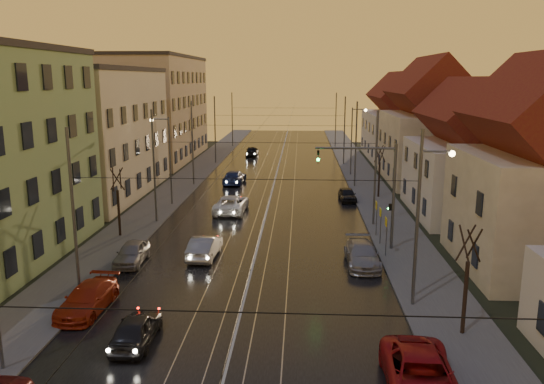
% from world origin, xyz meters
% --- Properties ---
extents(road, '(16.00, 120.00, 0.04)m').
position_xyz_m(road, '(0.00, 40.00, 0.02)').
color(road, black).
rests_on(road, ground).
extents(sidewalk_left, '(4.00, 120.00, 0.15)m').
position_xyz_m(sidewalk_left, '(-10.00, 40.00, 0.07)').
color(sidewalk_left, '#4C4C4C').
rests_on(sidewalk_left, ground).
extents(sidewalk_right, '(4.00, 120.00, 0.15)m').
position_xyz_m(sidewalk_right, '(10.00, 40.00, 0.07)').
color(sidewalk_right, '#4C4C4C').
rests_on(sidewalk_right, ground).
extents(tram_rail_0, '(0.06, 120.00, 0.03)m').
position_xyz_m(tram_rail_0, '(-2.20, 40.00, 0.06)').
color(tram_rail_0, gray).
rests_on(tram_rail_0, road).
extents(tram_rail_1, '(0.06, 120.00, 0.03)m').
position_xyz_m(tram_rail_1, '(-0.77, 40.00, 0.06)').
color(tram_rail_1, gray).
rests_on(tram_rail_1, road).
extents(tram_rail_2, '(0.06, 120.00, 0.03)m').
position_xyz_m(tram_rail_2, '(0.77, 40.00, 0.06)').
color(tram_rail_2, gray).
rests_on(tram_rail_2, road).
extents(tram_rail_3, '(0.06, 120.00, 0.03)m').
position_xyz_m(tram_rail_3, '(2.20, 40.00, 0.06)').
color(tram_rail_3, gray).
rests_on(tram_rail_3, road).
extents(apartment_left_2, '(10.00, 20.00, 12.00)m').
position_xyz_m(apartment_left_2, '(-17.50, 34.00, 6.00)').
color(apartment_left_2, beige).
rests_on(apartment_left_2, ground).
extents(apartment_left_3, '(10.00, 24.00, 14.00)m').
position_xyz_m(apartment_left_3, '(-17.50, 58.00, 7.00)').
color(apartment_left_3, tan).
rests_on(apartment_left_3, ground).
extents(house_right_1, '(8.67, 10.20, 10.80)m').
position_xyz_m(house_right_1, '(17.00, 15.00, 5.45)').
color(house_right_1, '#B6AB8C').
rests_on(house_right_1, ground).
extents(house_right_2, '(9.18, 12.24, 9.20)m').
position_xyz_m(house_right_2, '(17.00, 28.00, 4.64)').
color(house_right_2, silver).
rests_on(house_right_2, ground).
extents(house_right_3, '(9.18, 14.28, 11.50)m').
position_xyz_m(house_right_3, '(17.00, 43.00, 5.80)').
color(house_right_3, '#B6AB8C').
rests_on(house_right_3, ground).
extents(house_right_4, '(9.18, 16.32, 10.00)m').
position_xyz_m(house_right_4, '(17.00, 61.00, 5.05)').
color(house_right_4, silver).
rests_on(house_right_4, ground).
extents(catenary_pole_l_1, '(0.16, 0.16, 9.00)m').
position_xyz_m(catenary_pole_l_1, '(-8.60, 9.00, 4.50)').
color(catenary_pole_l_1, '#595B60').
rests_on(catenary_pole_l_1, ground).
extents(catenary_pole_r_1, '(0.16, 0.16, 9.00)m').
position_xyz_m(catenary_pole_r_1, '(8.60, 9.00, 4.50)').
color(catenary_pole_r_1, '#595B60').
rests_on(catenary_pole_r_1, ground).
extents(catenary_pole_l_2, '(0.16, 0.16, 9.00)m').
position_xyz_m(catenary_pole_l_2, '(-8.60, 24.00, 4.50)').
color(catenary_pole_l_2, '#595B60').
rests_on(catenary_pole_l_2, ground).
extents(catenary_pole_r_2, '(0.16, 0.16, 9.00)m').
position_xyz_m(catenary_pole_r_2, '(8.60, 24.00, 4.50)').
color(catenary_pole_r_2, '#595B60').
rests_on(catenary_pole_r_2, ground).
extents(catenary_pole_l_3, '(0.16, 0.16, 9.00)m').
position_xyz_m(catenary_pole_l_3, '(-8.60, 39.00, 4.50)').
color(catenary_pole_l_3, '#595B60').
rests_on(catenary_pole_l_3, ground).
extents(catenary_pole_r_3, '(0.16, 0.16, 9.00)m').
position_xyz_m(catenary_pole_r_3, '(8.60, 39.00, 4.50)').
color(catenary_pole_r_3, '#595B60').
rests_on(catenary_pole_r_3, ground).
extents(catenary_pole_l_4, '(0.16, 0.16, 9.00)m').
position_xyz_m(catenary_pole_l_4, '(-8.60, 54.00, 4.50)').
color(catenary_pole_l_4, '#595B60').
rests_on(catenary_pole_l_4, ground).
extents(catenary_pole_r_4, '(0.16, 0.16, 9.00)m').
position_xyz_m(catenary_pole_r_4, '(8.60, 54.00, 4.50)').
color(catenary_pole_r_4, '#595B60').
rests_on(catenary_pole_r_4, ground).
extents(catenary_pole_l_5, '(0.16, 0.16, 9.00)m').
position_xyz_m(catenary_pole_l_5, '(-8.60, 72.00, 4.50)').
color(catenary_pole_l_5, '#595B60').
rests_on(catenary_pole_l_5, ground).
extents(catenary_pole_r_5, '(0.16, 0.16, 9.00)m').
position_xyz_m(catenary_pole_r_5, '(8.60, 72.00, 4.50)').
color(catenary_pole_r_5, '#595B60').
rests_on(catenary_pole_r_5, ground).
extents(street_lamp_1, '(1.75, 0.32, 8.00)m').
position_xyz_m(street_lamp_1, '(9.10, 10.00, 4.89)').
color(street_lamp_1, '#595B60').
rests_on(street_lamp_1, ground).
extents(street_lamp_2, '(1.75, 0.32, 8.00)m').
position_xyz_m(street_lamp_2, '(-9.10, 30.00, 4.89)').
color(street_lamp_2, '#595B60').
rests_on(street_lamp_2, ground).
extents(street_lamp_3, '(1.75, 0.32, 8.00)m').
position_xyz_m(street_lamp_3, '(9.10, 46.00, 4.89)').
color(street_lamp_3, '#595B60').
rests_on(street_lamp_3, ground).
extents(traffic_light_mast, '(5.30, 0.32, 7.20)m').
position_xyz_m(traffic_light_mast, '(7.99, 18.00, 4.60)').
color(traffic_light_mast, '#595B60').
rests_on(traffic_light_mast, ground).
extents(bare_tree_0, '(1.09, 1.09, 5.11)m').
position_xyz_m(bare_tree_0, '(-10.20, 20.00, 2.49)').
color(bare_tree_0, black).
rests_on(bare_tree_0, ground).
extents(bare_tree_1, '(1.09, 1.09, 5.11)m').
position_xyz_m(bare_tree_1, '(10.20, 6.00, 2.49)').
color(bare_tree_1, black).
rests_on(bare_tree_1, ground).
extents(bare_tree_2, '(1.09, 1.09, 5.11)m').
position_xyz_m(bare_tree_2, '(10.40, 34.00, 2.49)').
color(bare_tree_2, black).
rests_on(bare_tree_2, ground).
extents(driving_car_0, '(1.63, 3.95, 1.34)m').
position_xyz_m(driving_car_0, '(-4.21, 4.55, 0.67)').
color(driving_car_0, black).
rests_on(driving_car_0, ground).
extents(driving_car_1, '(1.74, 4.43, 1.44)m').
position_xyz_m(driving_car_1, '(-3.25, 15.96, 0.72)').
color(driving_car_1, gray).
rests_on(driving_car_1, ground).
extents(driving_car_2, '(2.71, 5.51, 1.50)m').
position_xyz_m(driving_car_2, '(-3.06, 27.65, 0.75)').
color(driving_car_2, silver).
rests_on(driving_car_2, ground).
extents(driving_car_3, '(2.32, 5.15, 1.47)m').
position_xyz_m(driving_car_3, '(-4.34, 40.26, 0.73)').
color(driving_car_3, navy).
rests_on(driving_car_3, ground).
extents(driving_car_4, '(1.98, 4.57, 1.53)m').
position_xyz_m(driving_car_4, '(-4.29, 60.97, 0.77)').
color(driving_car_4, black).
rests_on(driving_car_4, ground).
extents(parked_left_2, '(2.13, 4.69, 1.33)m').
position_xyz_m(parked_left_2, '(-7.60, 7.59, 0.67)').
color(parked_left_2, '#99240F').
rests_on(parked_left_2, ground).
extents(parked_left_3, '(1.71, 4.02, 1.35)m').
position_xyz_m(parked_left_3, '(-7.60, 14.60, 0.68)').
color(parked_left_3, '#949499').
rests_on(parked_left_3, ground).
extents(parked_right_0, '(2.74, 5.59, 1.53)m').
position_xyz_m(parked_right_0, '(7.30, 1.21, 0.76)').
color(parked_right_0, '#A21015').
rests_on(parked_right_0, ground).
extents(parked_right_1, '(2.02, 4.82, 1.39)m').
position_xyz_m(parked_right_1, '(6.72, 15.01, 0.69)').
color(parked_right_1, '#949499').
rests_on(parked_right_1, ground).
extents(parked_right_2, '(1.68, 3.67, 1.22)m').
position_xyz_m(parked_right_2, '(7.29, 32.58, 0.61)').
color(parked_right_2, black).
rests_on(parked_right_2, ground).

